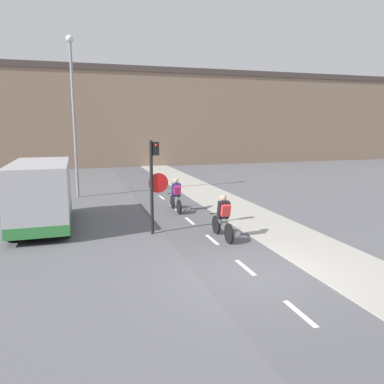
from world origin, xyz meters
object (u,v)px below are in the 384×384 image
(traffic_light_pole, at_px, (154,177))
(cyclist_far, at_px, (176,196))
(cyclist_near, at_px, (223,218))
(van, at_px, (42,196))
(street_lamp_far, at_px, (73,103))

(traffic_light_pole, xyz_separation_m, cyclist_far, (1.52, 2.95, -1.26))
(traffic_light_pole, relative_size, cyclist_near, 1.80)
(cyclist_far, height_order, van, van)
(cyclist_near, bearing_deg, traffic_light_pole, 147.08)
(cyclist_far, bearing_deg, cyclist_near, -83.81)
(cyclist_near, height_order, van, van)
(van, bearing_deg, cyclist_far, 10.68)
(traffic_light_pole, relative_size, cyclist_far, 1.85)
(cyclist_near, xyz_separation_m, van, (-5.68, 3.25, 0.45))
(street_lamp_far, distance_m, cyclist_far, 7.38)
(cyclist_near, bearing_deg, van, 150.22)
(street_lamp_far, distance_m, van, 6.83)
(cyclist_near, xyz_separation_m, cyclist_far, (-0.46, 4.23, -0.01))
(cyclist_far, relative_size, van, 0.37)
(cyclist_near, distance_m, cyclist_far, 4.26)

